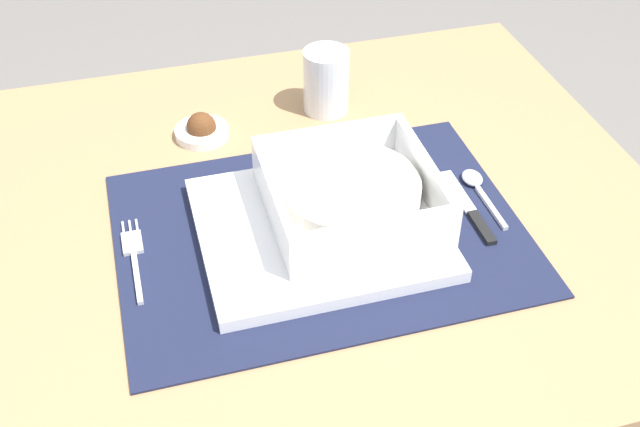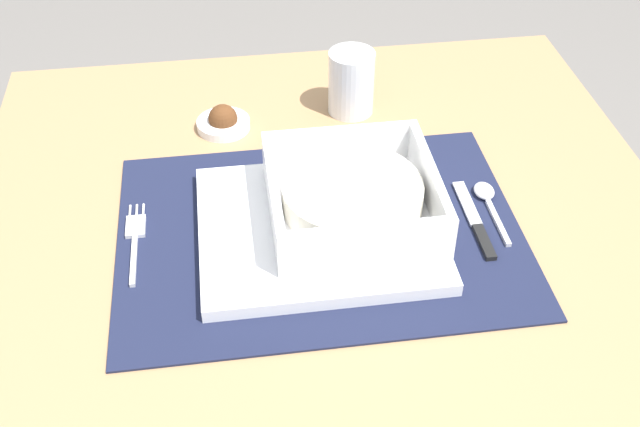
% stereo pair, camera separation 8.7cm
% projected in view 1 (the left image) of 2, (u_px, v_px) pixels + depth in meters
% --- Properties ---
extents(dining_table, '(0.83, 0.74, 0.74)m').
position_uv_depth(dining_table, '(317.00, 275.00, 1.00)').
color(dining_table, '#A37A51').
rests_on(dining_table, ground).
extents(placemat, '(0.46, 0.34, 0.00)m').
position_uv_depth(placemat, '(320.00, 232.00, 0.89)').
color(placemat, '#191E38').
rests_on(placemat, dining_table).
extents(serving_plate, '(0.27, 0.24, 0.02)m').
position_uv_depth(serving_plate, '(319.00, 228.00, 0.88)').
color(serving_plate, white).
rests_on(serving_plate, placemat).
extents(porridge_bowl, '(0.19, 0.19, 0.06)m').
position_uv_depth(porridge_bowl, '(350.00, 195.00, 0.87)').
color(porridge_bowl, white).
rests_on(porridge_bowl, serving_plate).
extents(fork, '(0.02, 0.13, 0.00)m').
position_uv_depth(fork, '(134.00, 253.00, 0.85)').
color(fork, silver).
rests_on(fork, placemat).
extents(spoon, '(0.02, 0.11, 0.01)m').
position_uv_depth(spoon, '(476.00, 184.00, 0.94)').
color(spoon, silver).
rests_on(spoon, placemat).
extents(butter_knife, '(0.01, 0.14, 0.01)m').
position_uv_depth(butter_knife, '(471.00, 211.00, 0.91)').
color(butter_knife, black).
rests_on(butter_knife, placemat).
extents(drinking_glass, '(0.06, 0.06, 0.09)m').
position_uv_depth(drinking_glass, '(326.00, 84.00, 1.06)').
color(drinking_glass, white).
rests_on(drinking_glass, dining_table).
extents(condiment_saucer, '(0.07, 0.07, 0.04)m').
position_uv_depth(condiment_saucer, '(202.00, 130.00, 1.03)').
color(condiment_saucer, white).
rests_on(condiment_saucer, dining_table).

